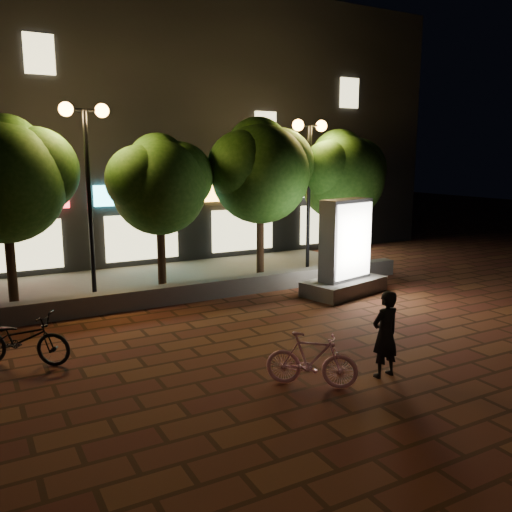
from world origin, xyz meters
TOP-DOWN VIEW (x-y plane):
  - ground at (0.00, 0.00)m, footprint 80.00×80.00m
  - retaining_wall at (0.00, 4.00)m, footprint 16.00×0.45m
  - sidewalk at (0.00, 6.50)m, footprint 16.00×5.00m
  - building_block at (-0.01, 12.99)m, footprint 28.00×8.12m
  - tree_left at (-3.45, 5.46)m, footprint 3.60×3.00m
  - tree_mid at (0.55, 5.46)m, footprint 3.24×2.70m
  - tree_right at (3.86, 5.46)m, footprint 3.72×3.10m
  - tree_far_right at (7.05, 5.46)m, footprint 3.48×2.90m
  - street_lamp_left at (-1.50, 5.20)m, footprint 1.26×0.36m
  - street_lamp_right at (5.50, 5.20)m, footprint 1.26×0.36m
  - ad_kiosk at (5.02, 2.60)m, footprint 2.75×1.84m
  - scooter_pink at (0.58, -2.19)m, footprint 1.47×1.39m
  - rider at (1.96, -2.47)m, footprint 0.60×0.41m
  - scooter_parked at (-3.69, 1.26)m, footprint 1.96×1.62m

SIDE VIEW (x-z plane):
  - ground at x=0.00m, z-range 0.00..0.00m
  - sidewalk at x=0.00m, z-range 0.00..0.08m
  - retaining_wall at x=0.00m, z-range 0.00..0.50m
  - scooter_pink at x=0.58m, z-range 0.00..0.95m
  - scooter_parked at x=-3.69m, z-range 0.00..1.00m
  - rider at x=1.96m, z-range 0.00..1.59m
  - ad_kiosk at x=5.02m, z-range -0.26..2.47m
  - tree_mid at x=0.55m, z-range 0.97..5.47m
  - tree_far_right at x=7.05m, z-range 0.99..5.75m
  - tree_left at x=-3.45m, z-range 1.00..5.89m
  - tree_right at x=3.86m, z-range 1.03..6.10m
  - street_lamp_right at x=5.50m, z-range 1.40..6.38m
  - street_lamp_left at x=-1.50m, z-range 1.44..6.62m
  - building_block at x=-0.01m, z-range -0.65..10.65m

